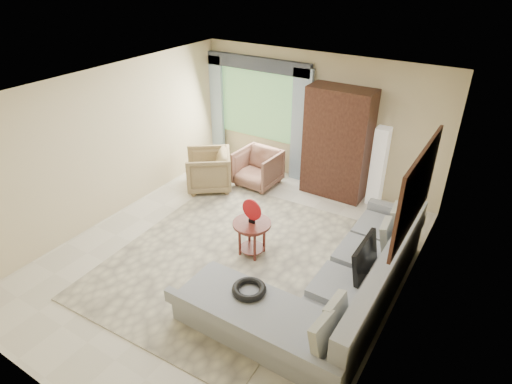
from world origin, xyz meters
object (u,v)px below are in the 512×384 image
Objects in this scene: sectional_sofa at (333,290)px; armchair_left at (208,170)px; armchair_right at (258,168)px; potted_plant at (222,153)px; coffee_table at (252,238)px; floor_lamp at (378,167)px; armoire at (337,143)px; tv_screen at (365,257)px.

sectional_sofa is 4.01× the size of armchair_left.
armchair_right is 1.65× the size of potted_plant.
sectional_sofa is 4.25× the size of armchair_right.
coffee_table is 1.19× the size of potted_plant.
armchair_right is 1.29m from potted_plant.
coffee_table is 0.39× the size of floor_lamp.
potted_plant is at bearing -178.66° from armoire.
sectional_sofa is 3.03m from floor_lamp.
floor_lamp is (2.23, 0.57, 0.38)m from armchair_right.
floor_lamp is (-0.70, 2.64, 0.03)m from tv_screen.
armchair_right is at bearing -20.18° from potted_plant.
armchair_right is at bearing 92.70° from armchair_left.
floor_lamp is at bearing 2.03° from potted_plant.
potted_plant is at bearing 143.81° from sectional_sofa.
potted_plant is at bearing 133.91° from coffee_table.
floor_lamp is at bearing 74.46° from armchair_left.
armoire reaches higher than floor_lamp.
armchair_right is 0.39× the size of armoire.
armchair_left reaches higher than coffee_table.
armoire is at bearing -175.71° from floor_lamp.
sectional_sofa is 2.31× the size of floor_lamp.
armoire reaches higher than coffee_table.
tv_screen is 0.86× the size of armchair_left.
armchair_left is 0.58× the size of floor_lamp.
floor_lamp reaches higher than sectional_sofa.
armoire is 0.86m from floor_lamp.
coffee_table is 2.63m from armoire.
potted_plant is at bearing 165.45° from armchair_left.
potted_plant is (-4.14, 2.52, -0.47)m from tv_screen.
sectional_sofa reaches higher than coffee_table.
sectional_sofa reaches higher than potted_plant.
potted_plant is (-2.36, 2.45, -0.06)m from coffee_table.
sectional_sofa is at bearing -66.94° from armoire.
floor_lamp is at bearing 98.33° from sectional_sofa.
tv_screen is 3.61m from armchair_right.
armoire is (1.43, 0.51, 0.68)m from armchair_right.
armchair_left is (-3.42, 1.76, 0.11)m from sectional_sofa.
sectional_sofa is 3.24m from armoire.
armchair_right is (-1.15, 2.00, 0.06)m from coffee_table.
armchair_left reaches higher than armchair_right.
sectional_sofa is 7.00× the size of potted_plant.
armchair_left is at bearing -67.13° from potted_plant.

